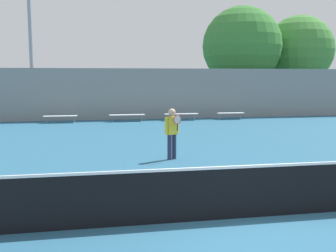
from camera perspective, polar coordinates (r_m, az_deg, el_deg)
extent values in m
plane|color=#285B7A|center=(7.83, 10.02, -13.05)|extent=(100.00, 100.00, 0.00)
cube|color=black|center=(7.68, 10.10, -9.61)|extent=(10.77, 0.03, 0.98)
cube|color=white|center=(7.55, 10.19, -5.87)|extent=(10.77, 0.04, 0.05)
cylinder|color=#282D47|center=(12.80, 0.22, -3.08)|extent=(0.14, 0.14, 0.83)
cylinder|color=#282D47|center=(12.92, 0.91, -2.99)|extent=(0.14, 0.14, 0.83)
cube|color=yellow|center=(12.75, 0.57, 0.06)|extent=(0.41, 0.34, 0.57)
cylinder|color=yellow|center=(12.61, -0.24, 0.02)|extent=(0.10, 0.10, 0.55)
cylinder|color=yellow|center=(12.89, 1.36, 0.18)|extent=(0.10, 0.10, 0.55)
sphere|color=#DBAD89|center=(12.70, 0.57, 2.00)|extent=(0.24, 0.24, 0.24)
cylinder|color=black|center=(12.54, 1.37, -0.21)|extent=(0.03, 0.03, 0.22)
torus|color=red|center=(12.51, 1.37, 0.95)|extent=(0.29, 0.17, 0.31)
cylinder|color=silver|center=(12.51, 1.37, 0.95)|extent=(0.24, 0.13, 0.27)
cube|color=white|center=(24.32, 1.95, 1.76)|extent=(2.10, 0.40, 0.04)
cylinder|color=gray|center=(24.17, 0.00, 1.23)|extent=(0.06, 0.06, 0.38)
cylinder|color=gray|center=(24.53, 3.86, 1.30)|extent=(0.06, 0.06, 0.38)
cube|color=white|center=(23.83, -15.36, 1.40)|extent=(1.94, 0.40, 0.04)
cylinder|color=gray|center=(23.93, -17.19, 0.85)|extent=(0.06, 0.06, 0.38)
cylinder|color=gray|center=(23.80, -13.48, 0.94)|extent=(0.06, 0.06, 0.38)
cube|color=white|center=(25.20, 9.07, 1.87)|extent=(1.70, 0.40, 0.04)
cylinder|color=gray|center=(25.00, 7.59, 1.37)|extent=(0.06, 0.06, 0.38)
cylinder|color=gray|center=(25.46, 10.51, 1.41)|extent=(0.06, 0.06, 0.38)
cube|color=white|center=(23.82, -5.96, 1.62)|extent=(2.13, 0.40, 0.04)
cylinder|color=gray|center=(23.79, -8.00, 1.07)|extent=(0.06, 0.06, 0.38)
cylinder|color=gray|center=(23.92, -3.92, 1.15)|extent=(0.06, 0.06, 0.38)
cylinder|color=#939399|center=(25.87, -19.40, 13.80)|extent=(0.24, 0.24, 11.71)
cube|color=gray|center=(25.00, -4.52, 4.66)|extent=(34.88, 0.06, 3.21)
cylinder|color=brown|center=(34.12, 18.25, 4.52)|extent=(0.45, 0.45, 2.65)
sphere|color=#428438|center=(34.16, 18.48, 10.44)|extent=(5.52, 5.52, 5.52)
cylinder|color=brown|center=(31.27, 10.52, 4.50)|extent=(0.52, 0.52, 2.60)
sphere|color=#387A33|center=(31.33, 10.68, 11.32)|extent=(6.06, 6.06, 6.06)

